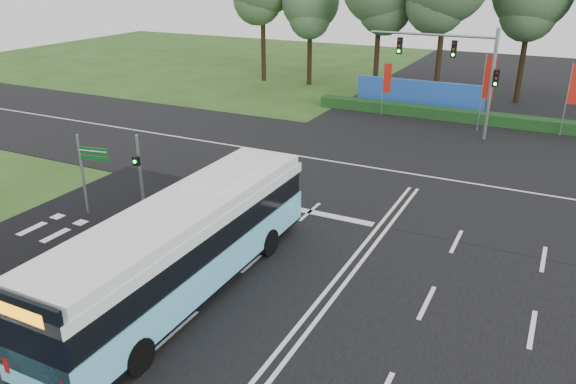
{
  "coord_description": "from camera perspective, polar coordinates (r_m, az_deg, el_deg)",
  "views": [
    {
      "loc": [
        6.31,
        -16.41,
        10.61
      ],
      "look_at": [
        -2.92,
        2.0,
        2.19
      ],
      "focal_mm": 35.0,
      "sensor_mm": 36.0,
      "label": 1
    }
  ],
  "objects": [
    {
      "name": "banner_flag_left",
      "position": [
        42.39,
        9.95,
        11.04
      ],
      "size": [
        0.58,
        0.15,
        3.97
      ],
      "rotation": [
        0.0,
        0.0,
        0.17
      ],
      "color": "gray",
      "rests_on": "ground"
    },
    {
      "name": "road_main",
      "position": [
        20.52,
        4.84,
        -8.92
      ],
      "size": [
        20.0,
        120.0,
        0.04
      ],
      "primitive_type": "cube",
      "color": "black",
      "rests_on": "ground"
    },
    {
      "name": "road_cross",
      "position": [
        30.96,
        13.24,
        1.63
      ],
      "size": [
        120.0,
        14.0,
        0.05
      ],
      "primitive_type": "cube",
      "color": "black",
      "rests_on": "ground"
    },
    {
      "name": "hedge",
      "position": [
        42.63,
        17.47,
        7.36
      ],
      "size": [
        22.0,
        1.2,
        0.8
      ],
      "primitive_type": "cube",
      "color": "#133613",
      "rests_on": "ground"
    },
    {
      "name": "kerb_strip",
      "position": [
        23.67,
        -21.59,
        -5.93
      ],
      "size": [
        0.25,
        18.0,
        0.12
      ],
      "primitive_type": "cube",
      "color": "gray",
      "rests_on": "ground"
    },
    {
      "name": "pedestrian_signal",
      "position": [
        25.96,
        -14.86,
        2.09
      ],
      "size": [
        0.3,
        0.43,
        3.65
      ],
      "rotation": [
        0.0,
        0.0,
        0.03
      ],
      "color": "gray",
      "rests_on": "ground"
    },
    {
      "name": "city_bus",
      "position": [
        19.21,
        -10.42,
        -5.35
      ],
      "size": [
        2.8,
        12.69,
        3.64
      ],
      "rotation": [
        0.0,
        0.0,
        0.0
      ],
      "color": "#67CFF0",
      "rests_on": "ground"
    },
    {
      "name": "street_sign",
      "position": [
        26.01,
        -19.66,
        2.52
      ],
      "size": [
        1.46,
        0.35,
        3.79
      ],
      "rotation": [
        0.0,
        0.0,
        0.18
      ],
      "color": "gray",
      "rests_on": "ground"
    },
    {
      "name": "bike_path",
      "position": [
        25.41,
        -25.26,
        -4.67
      ],
      "size": [
        5.0,
        18.0,
        0.06
      ],
      "primitive_type": "cube",
      "color": "black",
      "rests_on": "ground"
    },
    {
      "name": "ground",
      "position": [
        20.53,
        4.84,
        -8.97
      ],
      "size": [
        120.0,
        120.0,
        0.0
      ],
      "primitive_type": "plane",
      "color": "#284A18",
      "rests_on": "ground"
    },
    {
      "name": "banner_flag_mid",
      "position": [
        39.65,
        19.58,
        10.41
      ],
      "size": [
        0.76,
        0.17,
        5.16
      ],
      "rotation": [
        0.0,
        0.0,
        -0.16
      ],
      "color": "gray",
      "rests_on": "ground"
    },
    {
      "name": "banner_flag_right",
      "position": [
        40.86,
        26.95,
        9.33
      ],
      "size": [
        0.69,
        0.26,
        4.83
      ],
      "rotation": [
        0.0,
        0.0,
        0.31
      ],
      "color": "gray",
      "rests_on": "ground"
    },
    {
      "name": "blue_hoarding",
      "position": [
        45.62,
        13.15,
        9.63
      ],
      "size": [
        10.0,
        0.3,
        2.2
      ],
      "primitive_type": "cube",
      "color": "blue",
      "rests_on": "ground"
    },
    {
      "name": "traffic_light_gantry",
      "position": [
        37.88,
        17.42,
        12.22
      ],
      "size": [
        8.41,
        0.28,
        7.0
      ],
      "color": "gray",
      "rests_on": "ground"
    }
  ]
}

